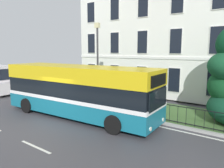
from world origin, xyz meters
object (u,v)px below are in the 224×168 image
(street_lamp_post, at_px, (98,57))
(litter_bin, at_px, (124,103))
(georgian_townhouse, at_px, (179,28))
(single_decker_bus, at_px, (78,90))

(street_lamp_post, relative_size, litter_bin, 5.72)
(georgian_townhouse, height_order, litter_bin, georgian_townhouse)
(single_decker_bus, bearing_deg, litter_bin, 50.32)
(georgian_townhouse, relative_size, litter_bin, 17.10)
(litter_bin, bearing_deg, georgian_townhouse, 89.67)
(single_decker_bus, bearing_deg, georgian_townhouse, 77.38)
(single_decker_bus, height_order, street_lamp_post, street_lamp_post)
(single_decker_bus, distance_m, litter_bin, 3.15)
(litter_bin, bearing_deg, single_decker_bus, -125.95)
(single_decker_bus, height_order, litter_bin, single_decker_bus)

